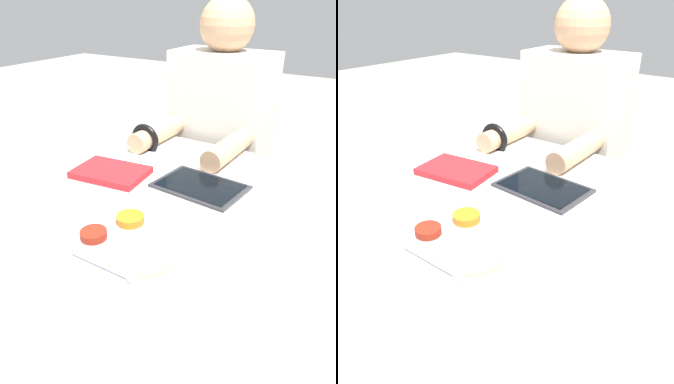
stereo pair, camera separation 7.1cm
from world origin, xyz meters
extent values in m
cube|color=silver|center=(0.00, 0.00, 0.37)|extent=(1.03, 1.03, 0.73)
cylinder|color=#B7BABF|center=(0.09, -0.14, 0.74)|extent=(0.32, 0.32, 0.01)
cylinder|color=orange|center=(0.05, -0.07, 0.75)|extent=(0.06, 0.06, 0.02)
cylinder|color=maroon|center=(0.02, -0.16, 0.75)|extent=(0.06, 0.06, 0.02)
cylinder|color=#DBBC7F|center=(0.14, -0.16, 0.74)|extent=(0.14, 0.14, 0.01)
cylinder|color=#B7BABF|center=(0.10, -0.23, 0.75)|extent=(0.15, 0.01, 0.01)
sphere|color=#B7BABF|center=(0.17, -0.23, 0.75)|extent=(0.02, 0.02, 0.02)
cube|color=silver|center=(-0.17, 0.12, 0.73)|extent=(0.22, 0.17, 0.01)
cube|color=red|center=(-0.17, 0.12, 0.74)|extent=(0.23, 0.17, 0.02)
cube|color=#28282D|center=(0.09, 0.19, 0.73)|extent=(0.25, 0.18, 0.01)
cube|color=black|center=(0.09, 0.19, 0.74)|extent=(0.23, 0.16, 0.00)
cube|color=black|center=(-0.07, 0.66, 0.22)|extent=(0.33, 0.22, 0.44)
cube|color=beige|center=(-0.07, 0.66, 0.74)|extent=(0.37, 0.20, 0.59)
sphere|color=tan|center=(-0.07, 0.66, 1.12)|extent=(0.19, 0.19, 0.19)
cylinder|color=tan|center=(-0.21, 0.43, 0.77)|extent=(0.07, 0.29, 0.07)
cylinder|color=tan|center=(0.07, 0.43, 0.77)|extent=(0.07, 0.29, 0.07)
torus|color=black|center=(-0.21, 0.35, 0.77)|extent=(0.11, 0.02, 0.11)
camera|label=1|loc=(0.51, -0.64, 1.21)|focal=35.00mm
camera|label=2|loc=(0.57, -0.60, 1.21)|focal=35.00mm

